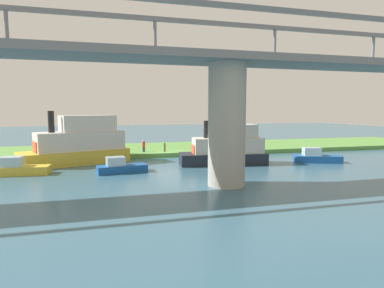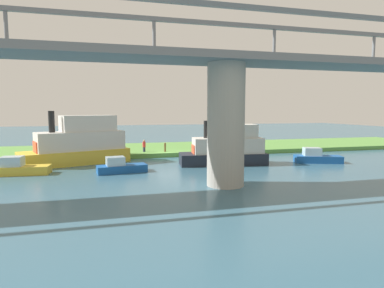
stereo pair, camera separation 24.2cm
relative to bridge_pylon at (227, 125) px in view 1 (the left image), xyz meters
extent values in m
plane|color=#386075|center=(1.40, -14.23, -4.25)|extent=(160.00, 160.00, 0.00)
cube|color=#5B9342|center=(1.40, -20.23, -4.00)|extent=(80.00, 12.00, 0.50)
cylinder|color=#9E998E|center=(0.00, 0.00, 0.00)|extent=(2.61, 2.61, 8.51)
cube|color=slate|center=(0.00, 0.00, 4.50)|extent=(65.07, 4.00, 0.50)
cube|color=slate|center=(0.00, -2.00, 7.35)|extent=(65.07, 0.30, 0.30)
cube|color=slate|center=(0.00, 2.00, 7.35)|extent=(65.07, 0.30, 0.30)
cylinder|color=slate|center=(-13.94, -2.00, 6.05)|extent=(0.24, 0.24, 2.60)
cylinder|color=slate|center=(-4.65, -2.00, 6.05)|extent=(0.24, 0.24, 2.60)
cylinder|color=slate|center=(4.65, -2.00, 6.05)|extent=(0.24, 0.24, 2.60)
cylinder|color=slate|center=(13.94, -2.00, 6.05)|extent=(0.24, 0.24, 2.60)
cylinder|color=#2D334C|center=(3.97, -16.05, -3.48)|extent=(0.29, 0.29, 0.55)
cylinder|color=red|center=(3.97, -16.05, -2.90)|extent=(0.45, 0.45, 0.60)
sphere|color=tan|center=(3.97, -16.05, -2.48)|extent=(0.24, 0.24, 0.24)
cylinder|color=brown|center=(1.61, -15.50, -3.24)|extent=(0.20, 0.20, 1.02)
cube|color=gold|center=(11.17, -12.48, -3.57)|extent=(10.79, 6.61, 1.37)
cube|color=beige|center=(10.63, -12.67, -1.98)|extent=(8.75, 5.61, 1.82)
cube|color=beige|center=(9.88, -12.93, -0.27)|extent=(5.69, 4.14, 1.59)
cylinder|color=black|center=(13.10, -11.80, -0.04)|extent=(0.57, 0.57, 2.05)
cube|color=#D84C2D|center=(13.74, -11.58, -2.38)|extent=(2.40, 2.54, 1.02)
cube|color=#1E232D|center=(-2.88, -8.40, -3.69)|extent=(8.67, 3.76, 1.12)
cube|color=beige|center=(-3.35, -8.34, -2.39)|extent=(6.97, 3.28, 1.49)
cube|color=beige|center=(-3.99, -8.27, -0.99)|extent=(4.42, 2.60, 1.31)
cylinder|color=black|center=(-1.21, -8.59, -0.80)|extent=(0.47, 0.47, 1.68)
cube|color=#D84C2D|center=(-0.66, -8.66, -2.71)|extent=(1.68, 1.84, 0.84)
cube|color=gold|center=(15.04, -7.88, -3.90)|extent=(4.67, 1.97, 0.71)
cube|color=silver|center=(15.65, -7.93, -3.14)|extent=(1.74, 1.42, 0.81)
cube|color=#195199|center=(-12.59, -6.95, -3.90)|extent=(4.83, 3.07, 0.71)
cube|color=silver|center=(-12.02, -7.15, -3.14)|extent=(1.98, 1.77, 0.81)
cube|color=#195199|center=(6.87, -6.69, -3.93)|extent=(4.30, 2.04, 0.64)
cube|color=silver|center=(7.41, -6.61, -3.24)|extent=(1.64, 1.38, 0.73)
camera|label=1|loc=(8.15, 20.96, 1.06)|focal=30.07mm
camera|label=2|loc=(7.92, 21.02, 1.06)|focal=30.07mm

